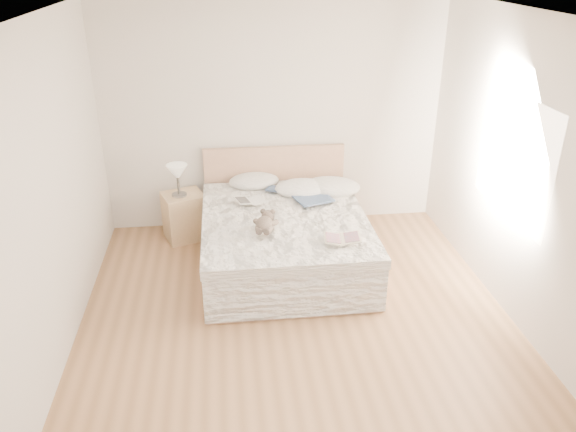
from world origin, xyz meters
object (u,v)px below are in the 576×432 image
Objects in this scene: nightstand at (185,216)px; table_lamp at (177,174)px; photo_book at (250,201)px; childrens_book at (342,239)px; bed at (284,237)px; teddy_bear at (264,229)px.

nightstand is 0.55m from table_lamp.
childrens_book is (0.83, -1.00, 0.00)m from photo_book.
childrens_book is at bearing -56.35° from bed.
childrens_book is (1.59, -1.44, 0.35)m from nightstand.
teddy_bear is at bearing -52.37° from table_lamp.
photo_book is at bearing 109.72° from teddy_bear.
photo_book is at bearing -30.21° from nightstand.
photo_book is 0.88× the size of childrens_book.
nightstand is (-1.10, 0.71, -0.03)m from bed.
nightstand is 2.17m from childrens_book.
photo_book is 1.02× the size of teddy_bear.
table_lamp is at bearing -138.97° from nightstand.
bed is at bearing 130.25° from childrens_book.
bed is 3.83× the size of nightstand.
bed is 1.42m from table_lamp.
nightstand is at bearing 132.11° from photo_book.
childrens_book is at bearing -42.21° from nightstand.
bed is 5.92× the size of childrens_book.
teddy_bear is (0.89, -1.16, -0.18)m from table_lamp.
teddy_bear reaches higher than photo_book.
teddy_bear reaches higher than nightstand.
bed is at bearing -30.89° from table_lamp.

